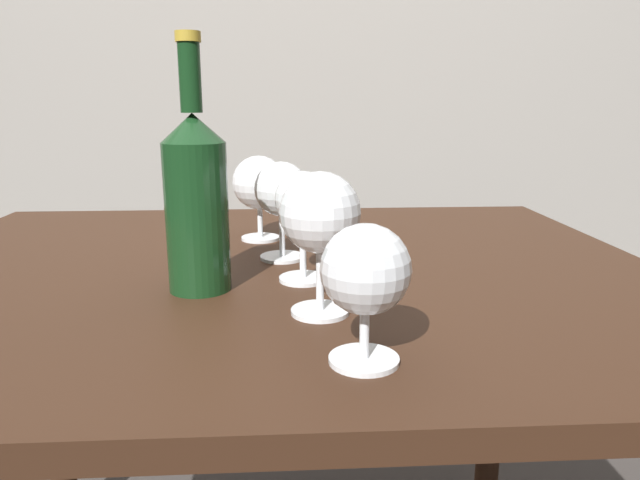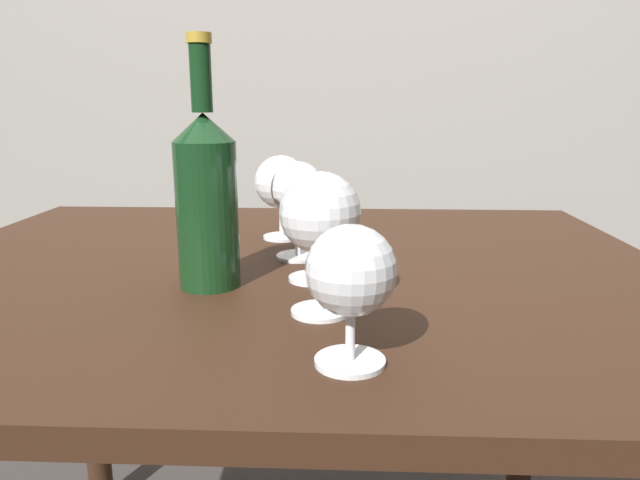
{
  "view_description": "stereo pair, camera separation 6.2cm",
  "coord_description": "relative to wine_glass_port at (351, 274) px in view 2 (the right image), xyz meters",
  "views": [
    {
      "loc": [
        0.02,
        -0.81,
        0.97
      ],
      "look_at": [
        0.06,
        -0.21,
        0.82
      ],
      "focal_mm": 32.04,
      "sensor_mm": 36.0,
      "label": 1
    },
    {
      "loc": [
        0.09,
        -0.81,
        0.97
      ],
      "look_at": [
        0.06,
        -0.21,
        0.82
      ],
      "focal_mm": 32.04,
      "sensor_mm": 36.0,
      "label": 2
    }
  ],
  "objects": [
    {
      "name": "dining_table",
      "position": [
        -0.09,
        0.33,
        -0.18
      ],
      "size": [
        1.13,
        0.89,
        0.74
      ],
      "color": "#382114",
      "rests_on": "ground_plane"
    },
    {
      "name": "wine_glass_port",
      "position": [
        0.0,
        0.0,
        0.0
      ],
      "size": [
        0.08,
        0.08,
        0.13
      ],
      "color": "white",
      "rests_on": "dining_table"
    },
    {
      "name": "wine_glass_cabernet",
      "position": [
        -0.03,
        0.13,
        0.03
      ],
      "size": [
        0.09,
        0.09,
        0.16
      ],
      "color": "white",
      "rests_on": "dining_table"
    },
    {
      "name": "wine_glass_empty",
      "position": [
        -0.05,
        0.25,
        0.02
      ],
      "size": [
        0.07,
        0.07,
        0.15
      ],
      "color": "white",
      "rests_on": "dining_table"
    },
    {
      "name": "wine_glass_white",
      "position": [
        -0.08,
        0.36,
        0.02
      ],
      "size": [
        0.08,
        0.08,
        0.15
      ],
      "color": "white",
      "rests_on": "dining_table"
    },
    {
      "name": "wine_glass_merlot",
      "position": [
        -0.12,
        0.49,
        0.01
      ],
      "size": [
        0.09,
        0.09,
        0.14
      ],
      "color": "white",
      "rests_on": "dining_table"
    },
    {
      "name": "wine_bottle",
      "position": [
        -0.18,
        0.22,
        0.03
      ],
      "size": [
        0.08,
        0.08,
        0.31
      ],
      "color": "#143819",
      "rests_on": "dining_table"
    }
  ]
}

